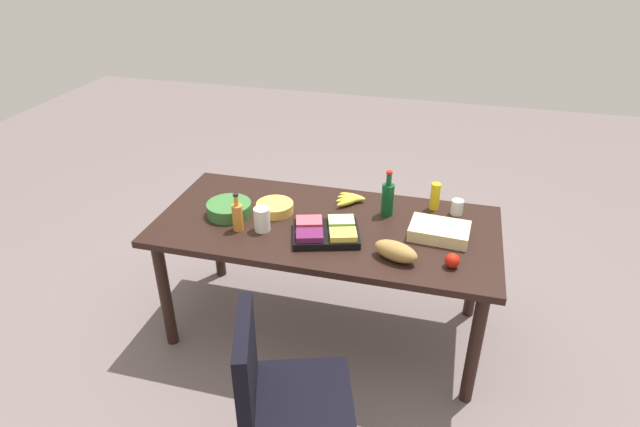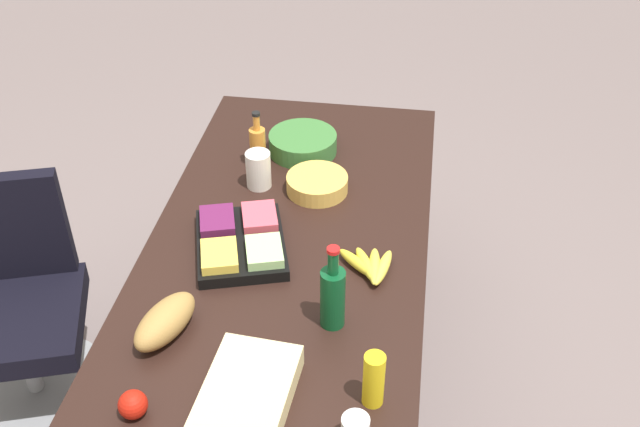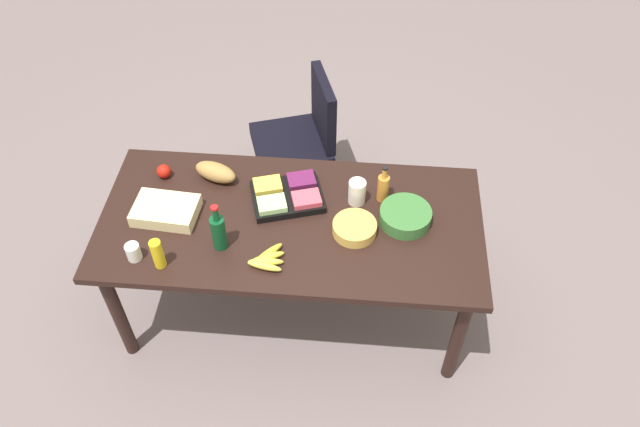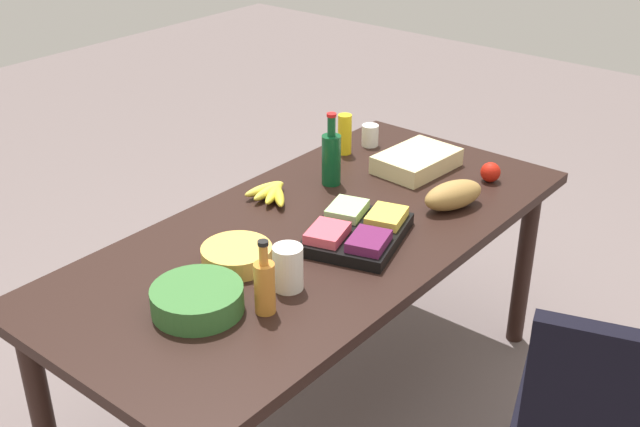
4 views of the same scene
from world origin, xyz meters
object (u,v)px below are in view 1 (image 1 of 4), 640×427
(paper_cup, at_px, (457,207))
(dressing_bottle, at_px, (237,216))
(apple_red, at_px, (452,261))
(conference_table, at_px, (326,236))
(sheet_cake, at_px, (439,231))
(banana_bunch, at_px, (350,199))
(mustard_bottle, at_px, (435,196))
(office_chair, at_px, (288,416))
(salad_bowl, at_px, (229,209))
(fruit_platter, at_px, (326,232))
(mayo_jar, at_px, (262,219))
(chip_bowl, at_px, (275,208))
(bread_loaf, at_px, (396,251))
(wine_bottle, at_px, (388,198))

(paper_cup, bearing_deg, dressing_bottle, 22.79)
(apple_red, bearing_deg, conference_table, -19.80)
(sheet_cake, relative_size, banana_bunch, 1.70)
(mustard_bottle, distance_m, dressing_bottle, 1.17)
(paper_cup, relative_size, apple_red, 1.18)
(office_chair, height_order, salad_bowl, office_chair)
(fruit_platter, height_order, mayo_jar, mayo_jar)
(chip_bowl, relative_size, bread_loaf, 0.92)
(salad_bowl, relative_size, mayo_jar, 1.90)
(paper_cup, bearing_deg, apple_red, 89.71)
(conference_table, xyz_separation_m, banana_bunch, (-0.08, -0.28, 0.11))
(office_chair, relative_size, fruit_platter, 2.08)
(bread_loaf, bearing_deg, office_chair, 63.97)
(bread_loaf, bearing_deg, wine_bottle, -76.21)
(sheet_cake, distance_m, wine_bottle, 0.37)
(mustard_bottle, height_order, apple_red, mustard_bottle)
(apple_red, bearing_deg, chip_bowl, -16.61)
(salad_bowl, height_order, wine_bottle, wine_bottle)
(fruit_platter, height_order, banana_bunch, fruit_platter)
(salad_bowl, bearing_deg, conference_table, -175.97)
(sheet_cake, bearing_deg, fruit_platter, 15.03)
(conference_table, xyz_separation_m, office_chair, (-0.08, 1.00, -0.35))
(mustard_bottle, bearing_deg, chip_bowl, 17.26)
(paper_cup, distance_m, dressing_bottle, 1.28)
(fruit_platter, bearing_deg, sheet_cake, -164.97)
(office_chair, height_order, wine_bottle, wine_bottle)
(fruit_platter, relative_size, mustard_bottle, 2.56)
(conference_table, height_order, mayo_jar, mayo_jar)
(sheet_cake, bearing_deg, mayo_jar, 10.54)
(dressing_bottle, bearing_deg, sheet_cake, -169.16)
(chip_bowl, distance_m, bread_loaf, 0.83)
(sheet_cake, bearing_deg, dressing_bottle, 10.84)
(banana_bunch, distance_m, wine_bottle, 0.27)
(banana_bunch, bearing_deg, mustard_bottle, -173.84)
(chip_bowl, bearing_deg, apple_red, 163.39)
(office_chair, xyz_separation_m, chip_bowl, (0.40, -1.05, 0.47))
(fruit_platter, height_order, apple_red, apple_red)
(salad_bowl, bearing_deg, chip_bowl, -159.45)
(mayo_jar, bearing_deg, bread_loaf, 172.25)
(mayo_jar, distance_m, mustard_bottle, 1.04)
(fruit_platter, bearing_deg, office_chair, 92.79)
(fruit_platter, relative_size, wine_bottle, 1.52)
(bread_loaf, bearing_deg, salad_bowl, -12.40)
(salad_bowl, relative_size, apple_red, 3.45)
(banana_bunch, xyz_separation_m, chip_bowl, (0.41, 0.23, 0.01))
(banana_bunch, bearing_deg, office_chair, 89.71)
(office_chair, bearing_deg, banana_bunch, -90.29)
(chip_bowl, xyz_separation_m, wine_bottle, (-0.65, -0.14, 0.08))
(sheet_cake, xyz_separation_m, bread_loaf, (0.20, 0.28, 0.02))
(wine_bottle, bearing_deg, apple_red, 131.10)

